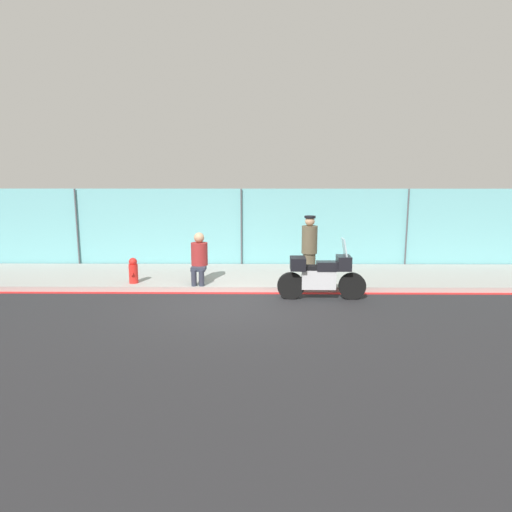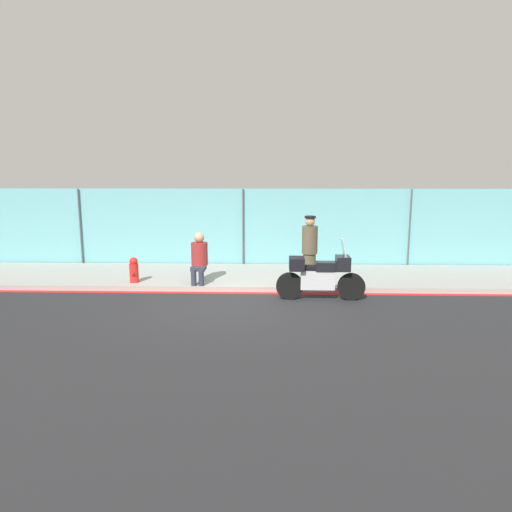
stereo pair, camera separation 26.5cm
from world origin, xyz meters
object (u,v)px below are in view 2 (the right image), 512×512
(officer_standing, at_px, (310,248))
(fire_hydrant, at_px, (134,270))
(motorcycle, at_px, (320,275))
(person_seated_on_curb, at_px, (199,255))

(officer_standing, xyz_separation_m, fire_hydrant, (-4.67, -0.39, -0.56))
(motorcycle, bearing_deg, officer_standing, 96.18)
(motorcycle, distance_m, officer_standing, 1.50)
(motorcycle, xyz_separation_m, fire_hydrant, (-4.81, 1.04, -0.13))
(motorcycle, height_order, officer_standing, officer_standing)
(officer_standing, distance_m, fire_hydrant, 4.72)
(person_seated_on_curb, bearing_deg, officer_standing, 6.70)
(fire_hydrant, bearing_deg, officer_standing, 4.76)
(motorcycle, relative_size, officer_standing, 1.22)
(motorcycle, height_order, fire_hydrant, motorcycle)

